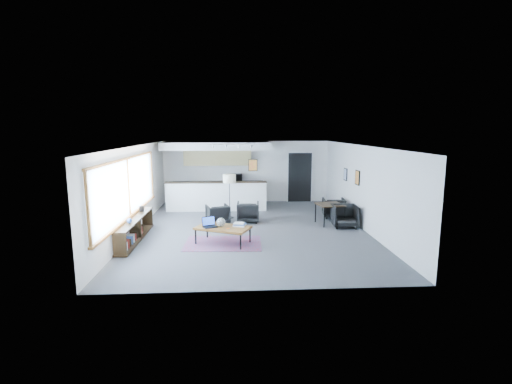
{
  "coord_description": "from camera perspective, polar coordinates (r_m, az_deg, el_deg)",
  "views": [
    {
      "loc": [
        -0.49,
        -11.27,
        3.1
      ],
      "look_at": [
        0.18,
        0.4,
        1.11
      ],
      "focal_mm": 26.0,
      "sensor_mm": 36.0,
      "label": 1
    }
  ],
  "objects": [
    {
      "name": "coffee_table",
      "position": [
        10.18,
        -5.11,
        -5.55
      ],
      "size": [
        1.63,
        1.29,
        0.47
      ],
      "rotation": [
        0.0,
        0.0,
        -0.42
      ],
      "color": "brown",
      "rests_on": "floor"
    },
    {
      "name": "doorway",
      "position": [
        16.06,
        6.73,
        2.35
      ],
      "size": [
        1.1,
        0.12,
        2.15
      ],
      "color": "black",
      "rests_on": "room"
    },
    {
      "name": "dining_chair_far",
      "position": [
        13.42,
        11.86,
        -2.49
      ],
      "size": [
        0.69,
        0.65,
        0.65
      ],
      "primitive_type": "imported",
      "rotation": [
        0.0,
        0.0,
        3.04
      ],
      "color": "black",
      "rests_on": "floor"
    },
    {
      "name": "kitchenette",
      "position": [
        15.09,
        -5.98,
        3.05
      ],
      "size": [
        4.2,
        1.96,
        2.6
      ],
      "color": "white",
      "rests_on": "floor"
    },
    {
      "name": "window",
      "position": [
        10.91,
        -19.07,
        0.45
      ],
      "size": [
        0.1,
        5.95,
        1.66
      ],
      "color": "#8CBFFF",
      "rests_on": "room"
    },
    {
      "name": "kilim_rug",
      "position": [
        10.3,
        -5.07,
        -7.85
      ],
      "size": [
        2.13,
        1.5,
        0.01
      ],
      "rotation": [
        0.0,
        0.0,
        -0.04
      ],
      "color": "#613450",
      "rests_on": "floor"
    },
    {
      "name": "dining_table",
      "position": [
        12.39,
        11.33,
        -2.1
      ],
      "size": [
        0.93,
        0.93,
        0.67
      ],
      "rotation": [
        0.0,
        0.0,
        0.18
      ],
      "color": "black",
      "rests_on": "floor"
    },
    {
      "name": "floor_lamp",
      "position": [
        12.91,
        -4.12,
        1.83
      ],
      "size": [
        0.59,
        0.59,
        1.55
      ],
      "rotation": [
        0.0,
        0.0,
        0.41
      ],
      "color": "black",
      "rests_on": "floor"
    },
    {
      "name": "wall_art_upper",
      "position": [
        13.65,
        13.59,
        2.66
      ],
      "size": [
        0.03,
        0.34,
        0.44
      ],
      "color": "black",
      "rests_on": "room"
    },
    {
      "name": "room",
      "position": [
        11.42,
        -0.8,
        0.59
      ],
      "size": [
        7.02,
        9.02,
        2.62
      ],
      "color": "#48484A",
      "rests_on": "ground"
    },
    {
      "name": "dining_chair_near",
      "position": [
        12.18,
        13.47,
        -3.71
      ],
      "size": [
        0.69,
        0.65,
        0.68
      ],
      "primitive_type": "imported",
      "rotation": [
        0.0,
        0.0,
        -0.06
      ],
      "color": "black",
      "rests_on": "floor"
    },
    {
      "name": "laptop",
      "position": [
        10.22,
        -7.18,
        -4.88
      ],
      "size": [
        0.46,
        0.43,
        0.27
      ],
      "rotation": [
        0.0,
        0.0,
        0.41
      ],
      "color": "black",
      "rests_on": "coffee_table"
    },
    {
      "name": "console",
      "position": [
        10.95,
        -18.13,
        -5.5
      ],
      "size": [
        0.35,
        3.0,
        0.8
      ],
      "color": "black",
      "rests_on": "floor"
    },
    {
      "name": "wall_art_lower",
      "position": [
        12.42,
        15.33,
        2.15
      ],
      "size": [
        0.03,
        0.38,
        0.48
      ],
      "color": "black",
      "rests_on": "room"
    },
    {
      "name": "book_stack",
      "position": [
        10.2,
        -2.57,
        -5.02
      ],
      "size": [
        0.38,
        0.33,
        0.1
      ],
      "rotation": [
        0.0,
        0.0,
        -0.25
      ],
      "color": "silver",
      "rests_on": "coffee_table"
    },
    {
      "name": "coaster",
      "position": [
        10.0,
        -4.32,
        -5.6
      ],
      "size": [
        0.09,
        0.09,
        0.01
      ],
      "rotation": [
        0.0,
        0.0,
        -0.0
      ],
      "color": "#E5590C",
      "rests_on": "coffee_table"
    },
    {
      "name": "armchair_right",
      "position": [
        12.51,
        -1.24,
        -2.92
      ],
      "size": [
        0.76,
        0.72,
        0.75
      ],
      "primitive_type": "imported",
      "rotation": [
        0.0,
        0.0,
        3.09
      ],
      "color": "black",
      "rests_on": "floor"
    },
    {
      "name": "armchair_left",
      "position": [
        12.26,
        -5.91,
        -3.32
      ],
      "size": [
        0.84,
        0.81,
        0.71
      ],
      "primitive_type": "imported",
      "rotation": [
        0.0,
        0.0,
        3.42
      ],
      "color": "black",
      "rests_on": "floor"
    },
    {
      "name": "ceramic_pot",
      "position": [
        10.18,
        -5.42,
        -4.65
      ],
      "size": [
        0.24,
        0.24,
        0.24
      ],
      "rotation": [
        0.0,
        0.0,
        0.37
      ],
      "color": "gray",
      "rests_on": "coffee_table"
    },
    {
      "name": "microwave",
      "position": [
        15.54,
        -3.24,
        2.34
      ],
      "size": [
        0.58,
        0.33,
        0.39
      ],
      "primitive_type": "imported",
      "rotation": [
        0.0,
        0.0,
        0.01
      ],
      "color": "black",
      "rests_on": "kitchenette"
    },
    {
      "name": "track_light",
      "position": [
        13.48,
        -3.75,
        7.2
      ],
      "size": [
        1.6,
        0.07,
        0.15
      ],
      "color": "silver",
      "rests_on": "room"
    }
  ]
}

